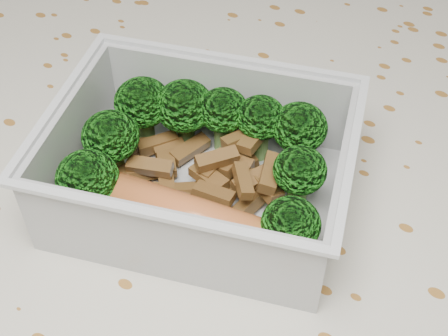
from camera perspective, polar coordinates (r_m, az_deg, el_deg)
The scene contains 6 objects.
dining_table at distance 0.47m, azimuth 0.33°, elevation -8.95°, with size 1.40×0.90×0.75m.
tablecloth at distance 0.43m, azimuth 0.36°, elevation -5.10°, with size 1.46×0.96×0.19m.
lunch_container at distance 0.37m, azimuth -2.16°, elevation -0.58°, with size 0.21×0.18×0.06m.
broccoli_florets at distance 0.38m, azimuth -2.23°, elevation 2.67°, with size 0.16×0.14×0.05m.
meat_pile at distance 0.38m, azimuth -0.79°, elevation -0.22°, with size 0.11×0.07×0.03m.
sausage at distance 0.35m, azimuth -3.27°, elevation -4.60°, with size 0.15×0.05×0.03m.
Camera 1 is at (0.14, -0.22, 1.05)m, focal length 50.00 mm.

